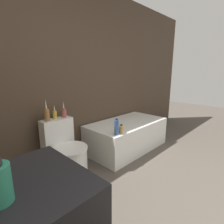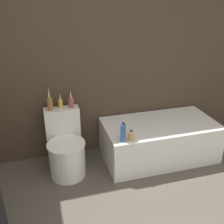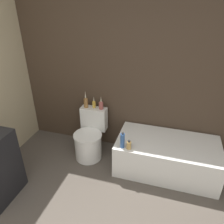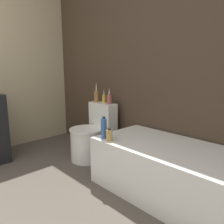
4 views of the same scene
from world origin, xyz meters
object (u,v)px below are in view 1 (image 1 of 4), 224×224
at_px(toilet, 67,155).
at_px(vase_silver, 55,114).
at_px(bathtub, 127,135).
at_px(shampoo_bottle_tall, 116,127).
at_px(vase_gold, 47,114).
at_px(vase_bronze, 64,112).
at_px(shampoo_bottle_short, 121,129).

bearing_deg(toilet, vase_silver, 90.00).
distance_m(bathtub, shampoo_bottle_tall, 0.74).
height_order(toilet, shampoo_bottle_tall, toilet).
relative_size(vase_gold, vase_bronze, 1.31).
height_order(toilet, vase_silver, vase_silver).
xyz_separation_m(bathtub, vase_gold, (-1.31, 0.22, 0.58)).
bearing_deg(vase_bronze, toilet, -118.97).
bearing_deg(shampoo_bottle_tall, vase_bronze, 132.26).
bearing_deg(toilet, vase_bronze, 61.03).
bearing_deg(vase_silver, vase_bronze, -8.48).
xyz_separation_m(toilet, shampoo_bottle_short, (0.69, -0.31, 0.25)).
bearing_deg(toilet, vase_gold, 120.52).
relative_size(vase_gold, vase_silver, 1.48).
relative_size(toilet, shampoo_bottle_short, 5.73).
bearing_deg(toilet, bathtub, -0.61).
relative_size(vase_bronze, shampoo_bottle_short, 1.65).
height_order(bathtub, vase_bronze, vase_bronze).
xyz_separation_m(bathtub, vase_silver, (-1.19, 0.25, 0.55)).
bearing_deg(shampoo_bottle_tall, vase_gold, 144.73).
height_order(vase_silver, shampoo_bottle_tall, vase_silver).
distance_m(bathtub, vase_bronze, 1.23).
relative_size(shampoo_bottle_tall, shampoo_bottle_short, 1.79).
distance_m(toilet, shampoo_bottle_short, 0.80).
bearing_deg(vase_silver, shampoo_bottle_tall, -42.15).
bearing_deg(bathtub, vase_gold, 170.41).
relative_size(toilet, vase_bronze, 3.47).
height_order(vase_bronze, shampoo_bottle_tall, vase_bronze).
xyz_separation_m(vase_gold, vase_silver, (0.12, 0.03, -0.03)).
bearing_deg(toilet, shampoo_bottle_tall, -26.75).
relative_size(toilet, shampoo_bottle_tall, 3.20).
bearing_deg(toilet, shampoo_bottle_short, -24.25).
relative_size(bathtub, vase_silver, 7.59).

